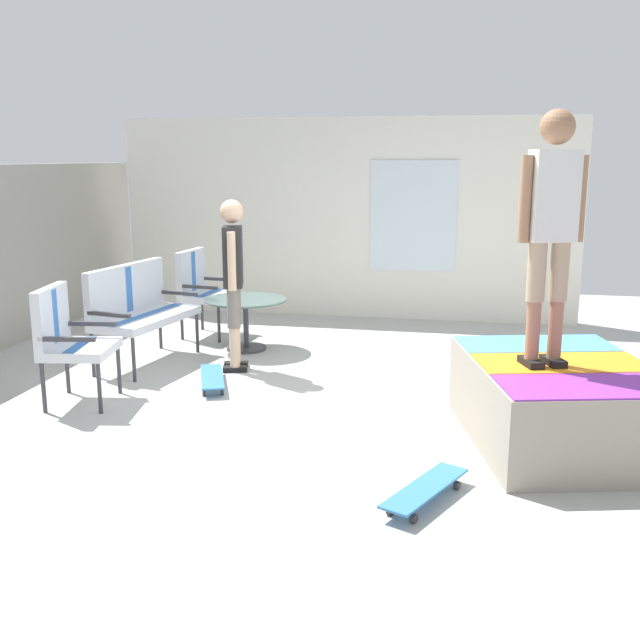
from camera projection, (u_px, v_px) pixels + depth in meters
ground_plane at (328, 414)px, 6.34m from camera, size 12.00×12.00×0.10m
house_facade at (346, 219)px, 9.78m from camera, size 0.23×6.00×2.59m
skate_ramp at (563, 402)px, 5.51m from camera, size 2.14×2.42×0.62m
patio_bench at (137, 305)px, 7.59m from camera, size 1.33×0.76×1.02m
patio_chair_near_house at (200, 285)px, 8.78m from camera, size 0.67×0.61×1.02m
patio_chair_by_wall at (66, 334)px, 6.34m from camera, size 0.70×0.64×1.02m
patio_table at (246, 314)px, 8.17m from camera, size 0.90×0.90×0.57m
person_watching at (233, 272)px, 7.27m from camera, size 0.47×0.30×1.69m
person_skater at (552, 218)px, 5.14m from camera, size 0.32×0.46×1.79m
skateboard_by_bench at (212, 377)px, 6.91m from camera, size 0.82×0.47×0.10m
skateboard_spare at (425, 489)px, 4.59m from camera, size 0.81×0.52×0.10m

